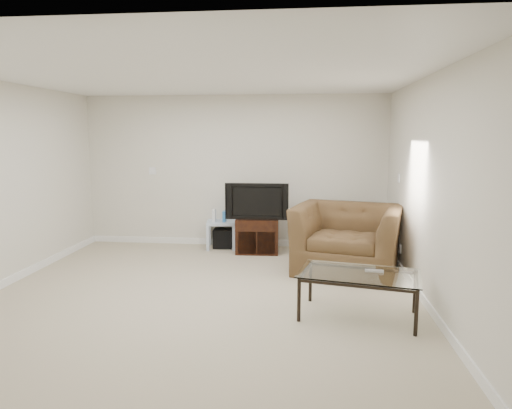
# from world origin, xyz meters

# --- Properties ---
(floor) EXTENTS (5.00, 5.00, 0.00)m
(floor) POSITION_xyz_m (0.00, 0.00, 0.00)
(floor) COLOR tan
(floor) RESTS_ON ground
(ceiling) EXTENTS (5.00, 5.00, 0.00)m
(ceiling) POSITION_xyz_m (0.00, 0.00, 2.50)
(ceiling) COLOR white
(ceiling) RESTS_ON ground
(wall_back) EXTENTS (5.00, 0.02, 2.50)m
(wall_back) POSITION_xyz_m (0.00, 2.50, 1.25)
(wall_back) COLOR silver
(wall_back) RESTS_ON ground
(wall_right) EXTENTS (0.02, 5.00, 2.50)m
(wall_right) POSITION_xyz_m (2.50, 0.00, 1.25)
(wall_right) COLOR silver
(wall_right) RESTS_ON ground
(plate_back) EXTENTS (0.12, 0.02, 0.12)m
(plate_back) POSITION_xyz_m (-1.40, 2.49, 1.25)
(plate_back) COLOR white
(plate_back) RESTS_ON wall_back
(plate_right_switch) EXTENTS (0.02, 0.09, 0.13)m
(plate_right_switch) POSITION_xyz_m (2.49, 1.60, 1.25)
(plate_right_switch) COLOR white
(plate_right_switch) RESTS_ON wall_right
(plate_right_outlet) EXTENTS (0.02, 0.08, 0.12)m
(plate_right_outlet) POSITION_xyz_m (2.49, 1.30, 0.30)
(plate_right_outlet) COLOR white
(plate_right_outlet) RESTS_ON wall_right
(tv_stand) EXTENTS (0.68, 0.49, 0.55)m
(tv_stand) POSITION_xyz_m (0.43, 2.05, 0.28)
(tv_stand) COLOR black
(tv_stand) RESTS_ON floor
(dvd_player) EXTENTS (0.36, 0.26, 0.05)m
(dvd_player) POSITION_xyz_m (0.43, 2.01, 0.46)
(dvd_player) COLOR black
(dvd_player) RESTS_ON tv_stand
(television) EXTENTS (0.91, 0.19, 0.57)m
(television) POSITION_xyz_m (0.43, 2.02, 0.84)
(television) COLOR black
(television) RESTS_ON tv_stand
(side_table) EXTENTS (0.52, 0.52, 0.44)m
(side_table) POSITION_xyz_m (-0.19, 2.28, 0.22)
(side_table) COLOR #CAEFFB
(side_table) RESTS_ON floor
(subwoofer) EXTENTS (0.32, 0.32, 0.31)m
(subwoofer) POSITION_xyz_m (-0.17, 2.30, 0.16)
(subwoofer) COLOR black
(subwoofer) RESTS_ON floor
(game_console) EXTENTS (0.05, 0.15, 0.20)m
(game_console) POSITION_xyz_m (-0.30, 2.25, 0.55)
(game_console) COLOR white
(game_console) RESTS_ON side_table
(game_case) EXTENTS (0.05, 0.13, 0.18)m
(game_case) POSITION_xyz_m (-0.13, 2.27, 0.53)
(game_case) COLOR #337FCC
(game_case) RESTS_ON side_table
(recliner) EXTENTS (1.57, 1.22, 1.21)m
(recliner) POSITION_xyz_m (1.76, 1.20, 0.61)
(recliner) COLOR brown
(recliner) RESTS_ON floor
(coffee_table) EXTENTS (1.30, 0.90, 0.47)m
(coffee_table) POSITION_xyz_m (1.73, -0.44, 0.23)
(coffee_table) COLOR black
(coffee_table) RESTS_ON floor
(remote) EXTENTS (0.19, 0.07, 0.02)m
(remote) POSITION_xyz_m (1.88, -0.39, 0.48)
(remote) COLOR #B2B2B7
(remote) RESTS_ON coffee_table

